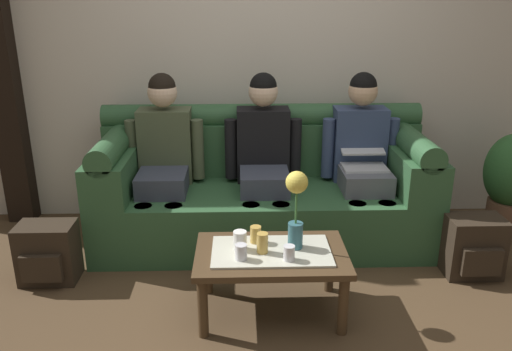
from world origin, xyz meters
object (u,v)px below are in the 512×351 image
object	(u,v)px
person_right	(362,152)
potted_plant	(511,179)
couch	(263,191)
cup_far_center	(240,241)
cup_far_left	(262,243)
cup_near_right	(256,234)
cup_far_right	(289,253)
backpack_right	(473,247)
coffee_table	(271,260)
person_left	(164,154)
flower_vase	(296,202)
cup_near_left	(241,252)
backpack_left	(48,253)
person_middle	(264,153)

from	to	relation	value
person_right	potted_plant	xyz separation A→B (m)	(1.14, 0.02, -0.23)
couch	cup_far_center	distance (m)	1.00
cup_far_left	potted_plant	distance (m)	2.17
cup_near_right	cup_far_right	distance (m)	0.28
cup_far_right	backpack_right	world-z (taller)	cup_far_right
couch	coffee_table	bearing A→B (deg)	-90.00
person_left	cup_far_left	bearing A→B (deg)	-56.82
cup_far_center	potted_plant	distance (m)	2.26
potted_plant	flower_vase	bearing A→B (deg)	-150.42
cup_near_left	potted_plant	world-z (taller)	potted_plant
person_right	couch	bearing A→B (deg)	179.65
potted_plant	cup_far_right	bearing A→B (deg)	-147.61
person_left	cup_far_right	distance (m)	1.38
cup_far_right	backpack_right	bearing A→B (deg)	21.89
couch	cup_near_right	bearing A→B (deg)	-95.37
cup_far_right	potted_plant	xyz separation A→B (m)	(1.77, 1.12, -0.01)
backpack_right	potted_plant	xyz separation A→B (m)	(0.52, 0.62, 0.24)
person_right	coffee_table	bearing A→B (deg)	-125.80
person_left	cup_near_left	size ratio (longest dim) A/B	14.20
flower_vase	cup_far_center	distance (m)	0.38
coffee_table	cup_near_left	world-z (taller)	cup_near_left
cup_far_right	backpack_left	size ratio (longest dim) A/B	0.22
couch	potted_plant	distance (m)	1.86
coffee_table	cup_far_center	distance (m)	0.21
coffee_table	person_right	bearing A→B (deg)	54.20
flower_vase	cup_far_left	size ratio (longest dim) A/B	3.92
person_middle	person_right	distance (m)	0.71
flower_vase	cup_far_left	xyz separation A→B (m)	(-0.19, -0.06, -0.22)
person_right	potted_plant	size ratio (longest dim) A/B	1.57
coffee_table	cup_near_left	xyz separation A→B (m)	(-0.17, -0.10, 0.11)
cup_far_center	cup_far_left	bearing A→B (deg)	-17.37
person_left	cup_near_right	xyz separation A→B (m)	(0.63, -0.89, -0.22)
cup_far_center	potted_plant	bearing A→B (deg)	26.08
cup_near_right	person_left	bearing A→B (deg)	125.34
person_middle	coffee_table	size ratio (longest dim) A/B	1.44
flower_vase	cup_far_right	size ratio (longest dim) A/B	5.43
cup_near_right	potted_plant	size ratio (longest dim) A/B	0.12
coffee_table	cup_near_right	world-z (taller)	cup_near_right
cup_near_left	person_middle	bearing A→B (deg)	81.24
person_left	backpack_right	distance (m)	2.18
flower_vase	cup_near_left	world-z (taller)	flower_vase
flower_vase	cup_near_right	bearing A→B (deg)	162.16
person_middle	coffee_table	distance (m)	1.04
backpack_left	backpack_right	distance (m)	2.73
flower_vase	cup_near_left	distance (m)	0.40
coffee_table	backpack_left	xyz separation A→B (m)	(-1.39, 0.39, -0.14)
cup_near_right	cup_far_left	distance (m)	0.13
backpack_right	coffee_table	bearing A→B (deg)	-163.80
flower_vase	cup_far_center	bearing A→B (deg)	-176.88
person_middle	cup_near_right	world-z (taller)	person_middle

